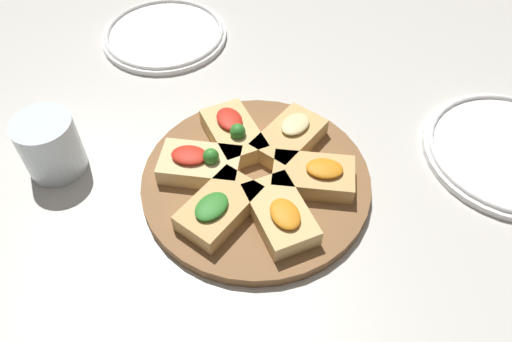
{
  "coord_description": "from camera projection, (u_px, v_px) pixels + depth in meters",
  "views": [
    {
      "loc": [
        0.37,
        -0.23,
        0.55
      ],
      "look_at": [
        0.0,
        0.0,
        0.03
      ],
      "focal_mm": 35.0,
      "sensor_mm": 36.0,
      "label": 1
    }
  ],
  "objects": [
    {
      "name": "focaccia_slice_1",
      "position": [
        233.0,
        133.0,
        0.72
      ],
      "size": [
        0.12,
        0.08,
        0.04
      ],
      "color": "#DBB775",
      "rests_on": "serving_board"
    },
    {
      "name": "focaccia_slice_4",
      "position": [
        280.0,
        214.0,
        0.63
      ],
      "size": [
        0.12,
        0.08,
        0.04
      ],
      "color": "#DBB775",
      "rests_on": "serving_board"
    },
    {
      "name": "focaccia_slice_0",
      "position": [
        290.0,
        137.0,
        0.71
      ],
      "size": [
        0.1,
        0.12,
        0.04
      ],
      "color": "tan",
      "rests_on": "serving_board"
    },
    {
      "name": "plate_right",
      "position": [
        511.0,
        151.0,
        0.73
      ],
      "size": [
        0.25,
        0.25,
        0.02
      ],
      "color": "white",
      "rests_on": "ground_plane"
    },
    {
      "name": "ground_plane",
      "position": [
        256.0,
        185.0,
        0.7
      ],
      "size": [
        3.0,
        3.0,
        0.0
      ],
      "primitive_type": "plane",
      "color": "beige"
    },
    {
      "name": "water_glass",
      "position": [
        50.0,
        145.0,
        0.69
      ],
      "size": [
        0.08,
        0.08,
        0.09
      ],
      "primitive_type": "cylinder",
      "color": "silver",
      "rests_on": "ground_plane"
    },
    {
      "name": "serving_board",
      "position": [
        256.0,
        181.0,
        0.69
      ],
      "size": [
        0.32,
        0.32,
        0.02
      ],
      "primitive_type": "cylinder",
      "color": "brown",
      "rests_on": "ground_plane"
    },
    {
      "name": "plate_left",
      "position": [
        165.0,
        34.0,
        0.92
      ],
      "size": [
        0.23,
        0.23,
        0.02
      ],
      "color": "white",
      "rests_on": "ground_plane"
    },
    {
      "name": "focaccia_slice_3",
      "position": [
        219.0,
        208.0,
        0.63
      ],
      "size": [
        0.1,
        0.12,
        0.04
      ],
      "color": "tan",
      "rests_on": "serving_board"
    },
    {
      "name": "focaccia_slice_2",
      "position": [
        200.0,
        164.0,
        0.68
      ],
      "size": [
        0.12,
        0.12,
        0.04
      ],
      "color": "#E5C689",
      "rests_on": "serving_board"
    },
    {
      "name": "focaccia_slice_5",
      "position": [
        314.0,
        176.0,
        0.67
      ],
      "size": [
        0.12,
        0.12,
        0.04
      ],
      "color": "tan",
      "rests_on": "serving_board"
    }
  ]
}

